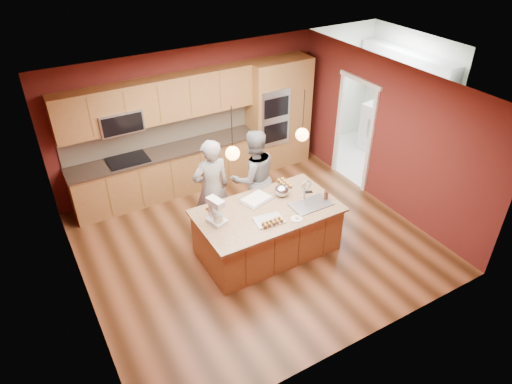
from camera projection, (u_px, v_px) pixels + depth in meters
floor at (254, 242)px, 7.83m from camera, size 5.50×5.50×0.00m
ceiling at (254, 91)px, 6.36m from camera, size 5.50×5.50×0.00m
wall_back at (190, 118)px, 8.91m from camera, size 5.50×0.00×5.50m
wall_front at (361, 270)px, 5.28m from camera, size 5.50×0.00×5.50m
wall_left at (71, 229)px, 5.94m from camera, size 0.00×5.00×5.00m
wall_right at (385, 135)px, 8.25m from camera, size 0.00×5.00×5.00m
cabinet_run at (164, 147)px, 8.64m from camera, size 3.74×0.64×2.30m
oven_column at (278, 113)px, 9.57m from camera, size 1.30×0.62×2.30m
doorway_trim at (354, 134)px, 8.98m from camera, size 0.08×1.11×2.20m
laundry_room at (406, 70)px, 9.46m from camera, size 2.60×2.70×2.70m
pendant_left at (233, 153)px, 6.30m from camera, size 0.20×0.20×0.80m
pendant_right at (302, 134)px, 6.80m from camera, size 0.20×0.20×0.80m
island at (268, 230)px, 7.42m from camera, size 2.26×1.27×1.21m
person_left at (212, 189)px, 7.56m from camera, size 0.66×0.43×1.81m
person_right at (253, 178)px, 7.91m from camera, size 0.91×0.74×1.77m
stand_mixer at (216, 213)px, 6.82m from camera, size 0.29×0.34×0.42m
sheet_cake at (256, 199)px, 7.40m from camera, size 0.57×0.49×0.05m
cooling_rack at (269, 220)px, 6.94m from camera, size 0.47×0.36×0.02m
mixing_bowl at (282, 191)px, 7.48m from camera, size 0.24×0.24×0.20m
plate at (297, 219)px, 6.98m from camera, size 0.18×0.18×0.01m
tumbler at (326, 195)px, 7.40m from camera, size 0.07×0.07×0.15m
phone at (309, 192)px, 7.61m from camera, size 0.14×0.10×0.01m
cupcakes_left at (215, 210)px, 7.14m from camera, size 0.21×0.28×0.06m
cupcakes_rack at (272, 222)px, 6.85m from camera, size 0.35×0.14×0.06m
cupcakes_right at (284, 183)px, 7.78m from camera, size 0.16×0.32×0.07m
washer at (403, 140)px, 9.87m from camera, size 0.74×0.76×1.11m
dryer at (381, 128)px, 10.39m from camera, size 0.79×0.81×1.10m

